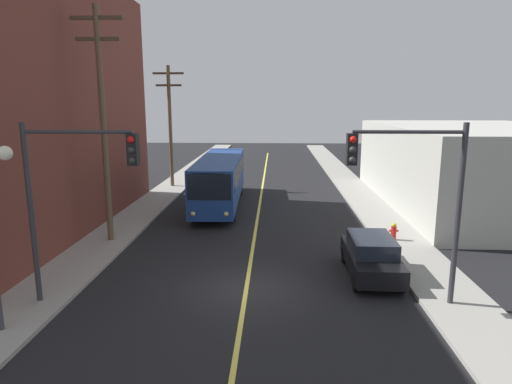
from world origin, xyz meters
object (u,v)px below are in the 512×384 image
Objects in this scene: utility_pole_near at (103,116)px; traffic_signal_left_corner at (74,180)px; city_bus at (220,178)px; utility_pole_mid at (170,121)px; parked_car_black at (371,256)px; fire_hydrant at (394,231)px; traffic_signal_right_corner at (412,181)px.

utility_pole_near reaches higher than traffic_signal_left_corner.
utility_pole_near reaches higher than city_bus.
utility_pole_near is 7.24m from traffic_signal_left_corner.
city_bus is 10.36m from utility_pole_near.
traffic_signal_left_corner is at bearing -84.93° from utility_pole_mid.
traffic_signal_left_corner reaches higher than parked_car_black.
city_bus is 15.61m from traffic_signal_left_corner.
parked_car_black is 4.81m from fire_hydrant.
parked_car_black is 11.23m from traffic_signal_left_corner.
city_bus reaches higher than parked_car_black.
traffic_signal_right_corner is (0.58, -2.63, 3.46)m from parked_car_black.
city_bus is at bearing -52.38° from utility_pole_mid.
traffic_signal_right_corner is (10.82, 0.40, 0.00)m from traffic_signal_left_corner.
utility_pole_near is at bearing -177.65° from fire_hydrant.
utility_pole_near is 12.99× the size of fire_hydrant.
utility_pole_near is (-4.39, -8.34, 4.31)m from city_bus.
traffic_signal_left_corner is at bearing -177.86° from traffic_signal_right_corner.
parked_car_black is at bearing -58.41° from city_bus.
city_bus is at bearing 121.59° from parked_car_black.
traffic_signal_left_corner is at bearing -100.42° from city_bus.
traffic_signal_left_corner is 1.00× the size of traffic_signal_right_corner.
parked_car_black is at bearing -114.85° from fire_hydrant.
utility_pole_near is at bearing 162.27° from parked_car_black.
traffic_signal_right_corner is 8.04m from fire_hydrant.
fire_hydrant is (14.14, -13.83, -4.77)m from utility_pole_mid.
utility_pole_mid is at bearing 95.07° from traffic_signal_left_corner.
traffic_signal_right_corner is at bearing -61.43° from city_bus.
parked_car_black is 0.74× the size of traffic_signal_left_corner.
utility_pole_mid is (-0.28, 14.40, -0.77)m from utility_pole_near.
fire_hydrant is at bearing 78.36° from traffic_signal_right_corner.
city_bus is 14.27m from parked_car_black.
utility_pole_mid is 20.35m from fire_hydrant.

